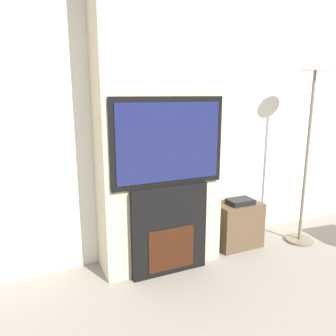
% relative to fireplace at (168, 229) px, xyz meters
% --- Properties ---
extents(wall_back, '(6.00, 0.06, 2.70)m').
position_rel_fireplace_xyz_m(wall_back, '(0.00, 0.42, 0.97)').
color(wall_back, silver).
rests_on(wall_back, ground_plane).
extents(chimney_breast, '(1.05, 0.39, 2.70)m').
position_rel_fireplace_xyz_m(chimney_breast, '(0.00, 0.19, 0.97)').
color(chimney_breast, beige).
rests_on(chimney_breast, ground_plane).
extents(fireplace, '(0.66, 0.15, 0.77)m').
position_rel_fireplace_xyz_m(fireplace, '(0.00, 0.00, 0.00)').
color(fireplace, black).
rests_on(fireplace, ground_plane).
extents(television, '(0.96, 0.07, 0.71)m').
position_rel_fireplace_xyz_m(television, '(0.00, -0.00, 0.75)').
color(television, black).
rests_on(television, fireplace).
extents(floor_lamp, '(0.28, 0.28, 1.82)m').
position_rel_fireplace_xyz_m(floor_lamp, '(1.49, -0.04, 0.96)').
color(floor_lamp, '#726651').
rests_on(floor_lamp, ground_plane).
extents(media_stand, '(0.45, 0.30, 0.50)m').
position_rel_fireplace_xyz_m(media_stand, '(0.83, 0.16, -0.15)').
color(media_stand, brown).
rests_on(media_stand, ground_plane).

